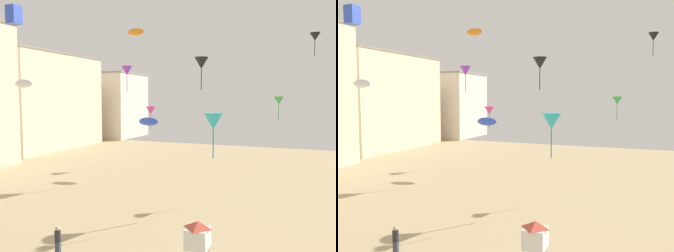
# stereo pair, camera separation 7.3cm
# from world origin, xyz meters

# --- Properties ---
(boardwalk_hotel_mid) EXTENTS (10.48, 20.58, 16.01)m
(boardwalk_hotel_mid) POSITION_xyz_m (-31.07, 45.22, 8.01)
(boardwalk_hotel_mid) COLOR beige
(boardwalk_hotel_mid) RESTS_ON ground
(boardwalk_hotel_far) EXTENTS (14.96, 12.93, 13.97)m
(boardwalk_hotel_far) POSITION_xyz_m (-31.07, 65.20, 6.99)
(boardwalk_hotel_far) COLOR silver
(boardwalk_hotel_far) RESTS_ON ground
(kite_flyer) EXTENTS (0.34, 0.34, 1.64)m
(kite_flyer) POSITION_xyz_m (-0.99, 12.42, 0.92)
(kite_flyer) COLOR #383D4C
(kite_flyer) RESTS_ON ground
(lifeguard_stand) EXTENTS (1.10, 1.10, 2.55)m
(lifeguard_stand) POSITION_xyz_m (6.58, 13.70, 1.84)
(lifeguard_stand) COLOR white
(lifeguard_stand) RESTS_ON ground
(kite_blue_parafoil) EXTENTS (2.39, 0.67, 0.93)m
(kite_blue_parafoil) POSITION_xyz_m (-5.41, 33.27, 5.95)
(kite_blue_parafoil) COLOR blue
(kite_purple_delta) EXTENTS (1.32, 1.32, 3.01)m
(kite_purple_delta) POSITION_xyz_m (-8.64, 34.18, 11.80)
(kite_purple_delta) COLOR purple
(kite_black_delta) EXTENTS (0.87, 0.87, 1.97)m
(kite_black_delta) POSITION_xyz_m (11.72, 30.85, 13.89)
(kite_black_delta) COLOR black
(kite_orange_parafoil) EXTENTS (2.17, 0.60, 0.85)m
(kite_orange_parafoil) POSITION_xyz_m (-8.23, 35.75, 16.54)
(kite_orange_parafoil) COLOR orange
(kite_white_parafoil) EXTENTS (1.90, 0.53, 0.74)m
(kite_white_parafoil) POSITION_xyz_m (-11.52, 21.01, 9.86)
(kite_white_parafoil) COLOR white
(kite_magenta_delta) EXTENTS (1.27, 1.27, 2.89)m
(kite_magenta_delta) POSITION_xyz_m (-7.56, 38.46, 6.98)
(kite_magenta_delta) COLOR #DB3D9E
(kite_blue_box) EXTENTS (0.95, 0.95, 1.50)m
(kite_blue_box) POSITION_xyz_m (-11.46, 20.13, 15.50)
(kite_blue_box) COLOR blue
(kite_black_delta_2) EXTENTS (1.64, 1.64, 3.73)m
(kite_black_delta_2) POSITION_xyz_m (-0.23, 36.55, 12.59)
(kite_black_delta_2) COLOR black
(kite_cyan_delta) EXTENTS (1.54, 1.54, 3.50)m
(kite_cyan_delta) POSITION_xyz_m (4.69, 23.61, 6.83)
(kite_cyan_delta) COLOR #2DB7CC
(kite_green_delta) EXTENTS (0.92, 0.92, 2.09)m
(kite_green_delta) POSITION_xyz_m (8.84, 31.01, 8.36)
(kite_green_delta) COLOR green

